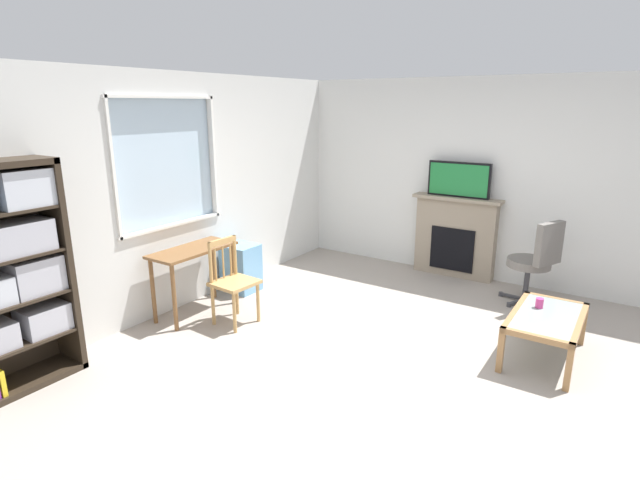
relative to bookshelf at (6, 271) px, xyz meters
The scene contains 12 objects.
ground 3.27m from the bookshelf, 48.65° to the right, with size 6.25×6.16×0.02m, color #9E9389.
wall_back_with_window 2.12m from the bookshelf, ahead, with size 5.25×0.15×2.58m.
wall_right 5.29m from the bookshelf, 26.22° to the right, with size 0.12×5.36×2.58m, color silver.
bookshelf is the anchor object (origin of this frame).
desk_under_window 1.84m from the bookshelf, ahead, with size 0.96×0.43×0.74m.
wooden_chair 2.01m from the bookshelf, 18.61° to the right, with size 0.44×0.43×0.90m.
plastic_drawer_unit 2.68m from the bookshelf, ahead, with size 0.35×0.40×0.59m, color #72ADDB.
fireplace 5.05m from the bookshelf, 24.15° to the right, with size 0.26×1.15×1.08m.
tv 5.02m from the bookshelf, 24.24° to the right, with size 0.06×0.80×0.45m.
office_chair 5.19m from the bookshelf, 37.63° to the right, with size 0.59×0.62×1.00m.
coffee_table 4.55m from the bookshelf, 50.99° to the right, with size 1.01×0.58×0.42m.
sippy_cup 4.55m from the bookshelf, 48.90° to the right, with size 0.07×0.07×0.09m, color #DB3D84.
Camera 1 is at (-3.74, -1.71, 2.24)m, focal length 27.71 mm.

